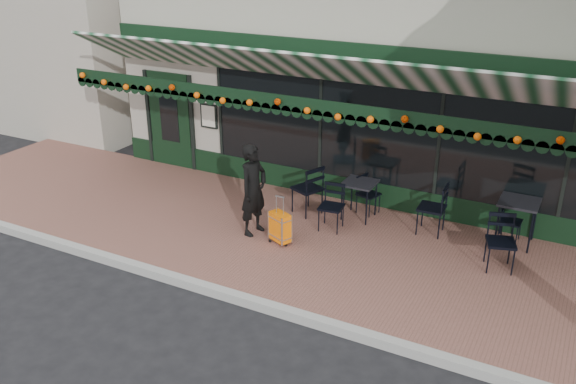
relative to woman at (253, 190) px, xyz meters
The scene contains 15 objects.
ground 2.46m from the woman, 54.19° to the right, with size 80.00×80.00×0.00m, color black.
sidewalk 1.62m from the woman, ahead, with size 18.00×4.00×0.15m, color brown.
curb 2.49m from the woman, 55.35° to the right, with size 18.00×0.16×0.15m, color #9E9E99.
restaurant_building 6.28m from the woman, 77.63° to the left, with size 12.00×9.60×4.50m.
neighbor_building_left 13.29m from the woman, 152.15° to the left, with size 12.00×8.00×4.80m, color #A69D91.
woman is the anchor object (origin of this frame).
suitcase 0.83m from the woman, 12.57° to the right, with size 0.44×0.36×0.89m.
cafe_table_a 4.64m from the woman, 22.41° to the left, with size 0.66×0.66×0.82m.
cafe_table_b 2.09m from the woman, 45.45° to the left, with size 0.60×0.60×0.74m.
chair_a_left 3.24m from the woman, 27.41° to the left, with size 0.49×0.49×0.97m, color black, non-canonical shape.
chair_a_right 4.59m from the woman, 23.29° to the left, with size 0.38×0.38×0.75m, color black, non-canonical shape.
chair_a_front 4.28m from the woman, ahead, with size 0.47×0.47×0.94m, color black, non-canonical shape.
chair_b_left 1.35m from the woman, 68.13° to the left, with size 0.50×0.50×1.01m, color black, non-canonical shape.
chair_b_right 2.39m from the woman, 48.82° to the left, with size 0.39×0.39×0.77m, color black, non-canonical shape.
chair_b_front 1.48m from the woman, 33.27° to the left, with size 0.44×0.44×0.87m, color black, non-canonical shape.
Camera 1 is at (3.86, -6.76, 5.26)m, focal length 38.00 mm.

